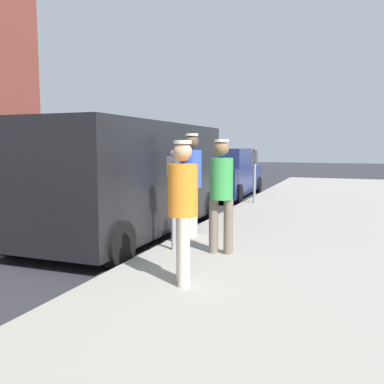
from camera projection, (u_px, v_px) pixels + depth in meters
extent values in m
plane|color=#2D2D33|center=(97.00, 252.00, 6.83)|extent=(80.00, 80.00, 0.00)
cube|color=#9E998E|center=(320.00, 270.00, 5.59)|extent=(5.00, 32.00, 0.15)
cylinder|color=gray|center=(174.00, 213.00, 6.32)|extent=(0.07, 0.07, 1.15)
cube|color=#4C4C51|center=(173.00, 165.00, 6.25)|extent=(0.14, 0.18, 0.28)
sphere|color=#47474C|center=(173.00, 154.00, 6.23)|extent=(0.12, 0.12, 0.12)
cylinder|color=gray|center=(254.00, 182.00, 11.64)|extent=(0.07, 0.07, 1.15)
cube|color=#4C4C51|center=(255.00, 157.00, 11.56)|extent=(0.14, 0.18, 0.28)
sphere|color=#47474C|center=(255.00, 150.00, 11.55)|extent=(0.12, 0.12, 0.12)
cylinder|color=#726656|center=(228.00, 227.00, 6.11)|extent=(0.14, 0.14, 0.80)
cylinder|color=#726656|center=(214.00, 226.00, 6.17)|extent=(0.14, 0.14, 0.80)
cylinder|color=green|center=(221.00, 179.00, 6.06)|extent=(0.34, 0.34, 0.60)
sphere|color=#8C6647|center=(222.00, 148.00, 6.01)|extent=(0.22, 0.22, 0.22)
cylinder|color=silver|center=(222.00, 141.00, 6.00)|extent=(0.21, 0.21, 0.04)
cylinder|color=beige|center=(194.00, 211.00, 7.42)|extent=(0.14, 0.14, 0.86)
cylinder|color=beige|center=(190.00, 213.00, 7.21)|extent=(0.14, 0.14, 0.86)
cylinder|color=blue|center=(192.00, 169.00, 7.24)|extent=(0.34, 0.34, 0.65)
sphere|color=brown|center=(192.00, 142.00, 7.18)|extent=(0.23, 0.23, 0.23)
cylinder|color=silver|center=(192.00, 135.00, 7.17)|extent=(0.22, 0.22, 0.04)
cylinder|color=beige|center=(184.00, 252.00, 4.66)|extent=(0.14, 0.14, 0.79)
cylinder|color=beige|center=(182.00, 248.00, 4.88)|extent=(0.14, 0.14, 0.79)
cylinder|color=orange|center=(183.00, 190.00, 4.70)|extent=(0.34, 0.34, 0.59)
sphere|color=tan|center=(183.00, 152.00, 4.65)|extent=(0.21, 0.21, 0.21)
cylinder|color=silver|center=(183.00, 142.00, 4.64)|extent=(0.20, 0.20, 0.04)
cube|color=black|center=(129.00, 175.00, 8.05)|extent=(2.01, 5.20, 1.96)
cube|color=black|center=(178.00, 153.00, 10.28)|extent=(1.84, 0.08, 0.88)
cylinder|color=black|center=(137.00, 202.00, 10.38)|extent=(0.22, 0.68, 0.68)
cylinder|color=black|center=(209.00, 206.00, 9.71)|extent=(0.22, 0.68, 0.68)
cylinder|color=black|center=(13.00, 235.00, 6.56)|extent=(0.22, 0.68, 0.68)
cylinder|color=black|center=(118.00, 245.00, 5.90)|extent=(0.22, 0.68, 0.68)
cube|color=navy|center=(224.00, 179.00, 14.26)|extent=(1.94, 4.45, 0.89)
cube|color=navy|center=(222.00, 158.00, 13.98)|extent=(1.65, 2.02, 0.60)
cylinder|color=black|center=(213.00, 183.00, 16.13)|extent=(0.24, 0.61, 0.60)
cylinder|color=black|center=(258.00, 185.00, 15.57)|extent=(0.24, 0.61, 0.60)
cylinder|color=black|center=(184.00, 192.00, 13.03)|extent=(0.24, 0.61, 0.60)
cylinder|color=black|center=(238.00, 194.00, 12.47)|extent=(0.24, 0.61, 0.60)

